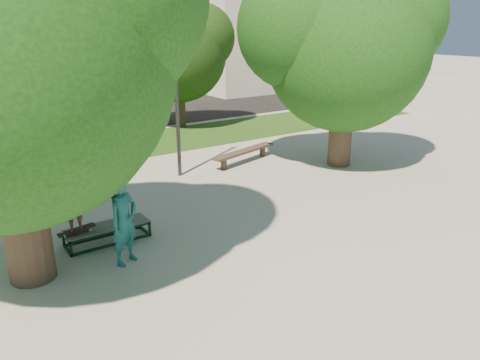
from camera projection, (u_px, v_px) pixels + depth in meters
ground at (245, 241)px, 10.36m from camera, size 120.00×120.00×0.00m
grass_strip at (126, 146)px, 18.30m from camera, size 30.00×4.00×0.02m
asphalt_strip at (57, 121)px, 22.83m from camera, size 40.00×8.00×0.01m
tree_right at (343, 39)px, 14.63m from camera, size 6.24×5.33×6.51m
bg_tree_mid at (41, 38)px, 17.91m from camera, size 5.76×4.92×6.24m
bg_tree_right at (177, 49)px, 20.64m from camera, size 5.04×4.31×5.43m
lamppost at (176, 74)px, 13.78m from camera, size 0.25×0.15×6.11m
side_building at (272, 30)px, 35.91m from camera, size 15.00×10.00×8.00m
grind_box at (108, 233)px, 10.29m from camera, size 1.80×0.60×0.38m
skater_rig at (72, 191)px, 9.58m from camera, size 2.18×1.03×1.79m
bystander at (124, 221)px, 9.17m from camera, size 0.78×0.67×1.81m
bench at (244, 152)px, 16.04m from camera, size 2.85×1.13×0.44m
car_dark at (30, 117)px, 19.75m from camera, size 2.62×5.08×1.60m
car_grey at (48, 106)px, 22.26m from camera, size 3.01×6.07×1.65m
car_silver_b at (70, 106)px, 23.19m from camera, size 2.72×4.90×1.34m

